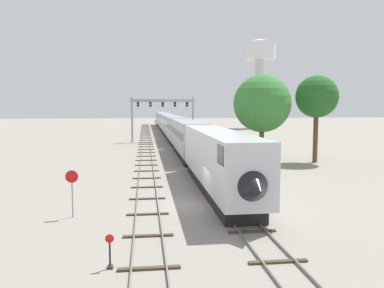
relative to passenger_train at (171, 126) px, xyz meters
name	(u,v)px	position (x,y,z in m)	size (l,w,h in m)	color
ground_plane	(199,205)	(-2.00, -57.39, -2.61)	(400.00, 400.00, 0.00)	gray
track_main	(170,136)	(0.00, 2.61, -2.54)	(2.60, 200.00, 0.16)	slate
track_near	(146,146)	(-5.50, -17.39, -2.54)	(2.60, 160.00, 0.16)	slate
passenger_train	(171,126)	(0.00, 0.00, 0.00)	(3.04, 127.29, 4.80)	silver
signal_gantry	(163,109)	(-2.25, -10.62, 3.57)	(12.10, 0.49, 8.43)	#999BA0
water_tower	(259,57)	(30.45, 35.76, 19.53)	(10.22, 10.22, 27.87)	beige
switch_stand	(110,256)	(-7.10, -67.09, -2.09)	(0.36, 0.24, 1.46)	black
stop_sign	(72,187)	(-10.00, -59.33, -0.74)	(0.76, 0.08, 2.88)	gray
trackside_tree_left	(262,104)	(8.01, -39.30, 4.41)	(6.73, 6.73, 10.41)	brown
trackside_tree_mid	(317,97)	(14.71, -39.22, 5.20)	(5.02, 5.02, 10.39)	brown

